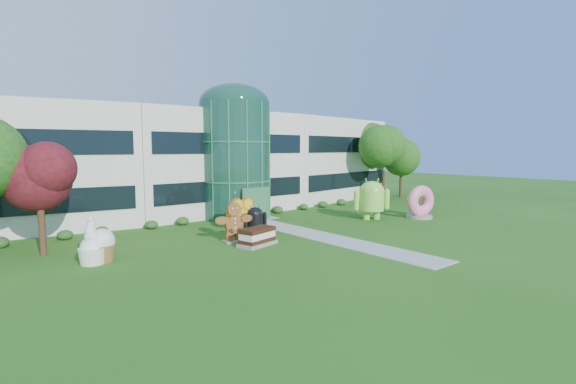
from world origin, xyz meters
TOP-DOWN VIEW (x-y plane):
  - ground at (0.00, 0.00)m, footprint 140.00×140.00m
  - building at (0.00, 18.00)m, footprint 46.00×15.00m
  - atrium at (0.00, 12.00)m, footprint 6.00×6.00m
  - walkway at (0.00, 2.00)m, footprint 2.40×20.00m
  - tree_red at (-15.50, 7.50)m, footprint 4.00×4.00m
  - trees_backdrop at (0.00, 13.00)m, footprint 52.00×8.00m
  - android_green at (8.11, 3.56)m, footprint 4.01×3.46m
  - android_black at (-2.70, 5.19)m, footprint 2.08×1.56m
  - donut at (11.87, 1.42)m, footprint 2.99×1.99m
  - gingerbread at (-5.40, 3.65)m, footprint 2.94×1.45m
  - ice_cream_sandwich at (-4.84, 1.87)m, footprint 2.75×1.84m
  - honeycomb at (-2.68, 6.90)m, footprint 2.68×0.96m
  - froyo at (-13.84, 3.94)m, footprint 1.64×1.64m
  - cupcake at (-13.32, 4.10)m, footprint 1.81×1.81m

SIDE VIEW (x-z plane):
  - ground at x=0.00m, z-range 0.00..0.00m
  - walkway at x=0.00m, z-range 0.00..0.04m
  - ice_cream_sandwich at x=-4.84m, z-range 0.00..1.12m
  - cupcake at x=-13.32m, z-range 0.00..1.78m
  - honeycomb at x=-2.68m, z-range 0.00..2.11m
  - android_black at x=-2.70m, z-range 0.00..2.15m
  - froyo at x=-13.84m, z-range 0.00..2.56m
  - gingerbread at x=-5.40m, z-range 0.00..2.60m
  - donut at x=11.87m, z-range 0.00..2.85m
  - android_green at x=8.11m, z-range 0.00..3.83m
  - tree_red at x=-15.50m, z-range 0.00..6.00m
  - trees_backdrop at x=0.00m, z-range 0.00..8.40m
  - building at x=0.00m, z-range 0.00..9.30m
  - atrium at x=0.00m, z-range 0.00..9.80m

